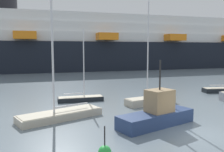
% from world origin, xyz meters
% --- Properties ---
extents(ground_plane, '(600.00, 600.00, 0.00)m').
position_xyz_m(ground_plane, '(0.00, 0.00, 0.00)').
color(ground_plane, slate).
extents(sailboat_1, '(6.23, 3.56, 8.64)m').
position_xyz_m(sailboat_1, '(-7.37, 5.79, 0.40)').
color(sailboat_1, '#BCB29E').
rests_on(sailboat_1, ground_plane).
extents(sailboat_2, '(4.34, 1.46, 6.79)m').
position_xyz_m(sailboat_2, '(-4.79, 11.16, 0.32)').
color(sailboat_2, black).
rests_on(sailboat_2, ground_plane).
extents(sailboat_5, '(4.91, 2.12, 9.00)m').
position_xyz_m(sailboat_5, '(0.88, 7.83, 0.43)').
color(sailboat_5, '#BCB29E').
rests_on(sailboat_5, ground_plane).
extents(fishing_boat_0, '(5.73, 3.09, 4.25)m').
position_xyz_m(fishing_boat_0, '(-1.61, 2.26, 0.76)').
color(fishing_boat_0, navy).
rests_on(fishing_boat_0, ground_plane).
extents(channel_buoy_0, '(0.60, 0.60, 1.52)m').
position_xyz_m(channel_buoy_0, '(-6.28, -1.26, 0.31)').
color(channel_buoy_0, green).
rests_on(channel_buoy_0, ground_plane).
extents(cruise_ship, '(118.28, 21.56, 18.73)m').
position_xyz_m(cruise_ship, '(6.88, 47.41, 5.92)').
color(cruise_ship, black).
rests_on(cruise_ship, ground_plane).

